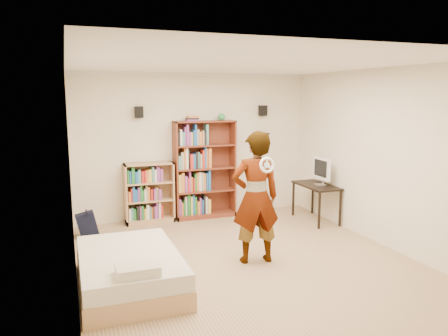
# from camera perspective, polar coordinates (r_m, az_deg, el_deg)

# --- Properties ---
(ground) EXTENTS (4.50, 5.00, 0.01)m
(ground) POSITION_cam_1_polar(r_m,az_deg,el_deg) (6.27, 2.85, -11.94)
(ground) COLOR tan
(ground) RESTS_ON ground
(room_shell) EXTENTS (4.52, 5.02, 2.71)m
(room_shell) POSITION_cam_1_polar(r_m,az_deg,el_deg) (5.87, 2.99, 4.30)
(room_shell) COLOR #F0E9CD
(room_shell) RESTS_ON ground
(crown_molding) EXTENTS (4.50, 5.00, 0.06)m
(crown_molding) POSITION_cam_1_polar(r_m,az_deg,el_deg) (5.86, 3.07, 13.19)
(crown_molding) COLOR silver
(crown_molding) RESTS_ON room_shell
(speaker_left) EXTENTS (0.14, 0.12, 0.20)m
(speaker_left) POSITION_cam_1_polar(r_m,az_deg,el_deg) (7.88, -11.05, 7.18)
(speaker_left) COLOR black
(speaker_left) RESTS_ON room_shell
(speaker_right) EXTENTS (0.14, 0.12, 0.20)m
(speaker_right) POSITION_cam_1_polar(r_m,az_deg,el_deg) (8.59, 5.10, 7.48)
(speaker_right) COLOR black
(speaker_right) RESTS_ON room_shell
(wall_shelf) EXTENTS (0.25, 0.16, 0.02)m
(wall_shelf) POSITION_cam_1_polar(r_m,az_deg,el_deg) (8.63, 5.03, 4.49)
(wall_shelf) COLOR black
(wall_shelf) RESTS_ON room_shell
(tall_bookshelf) EXTENTS (1.16, 0.34, 1.83)m
(tall_bookshelf) POSITION_cam_1_polar(r_m,az_deg,el_deg) (8.20, -2.53, -0.21)
(tall_bookshelf) COLOR brown
(tall_bookshelf) RESTS_ON ground
(low_bookshelf) EXTENTS (0.87, 0.33, 1.09)m
(low_bookshelf) POSITION_cam_1_polar(r_m,az_deg,el_deg) (8.03, -9.74, -3.23)
(low_bookshelf) COLOR tan
(low_bookshelf) RESTS_ON ground
(computer_desk) EXTENTS (0.50, 1.00, 0.68)m
(computer_desk) POSITION_cam_1_polar(r_m,az_deg,el_deg) (8.24, 11.89, -4.45)
(computer_desk) COLOR black
(computer_desk) RESTS_ON ground
(imac) EXTENTS (0.13, 0.51, 0.50)m
(imac) POSITION_cam_1_polar(r_m,az_deg,el_deg) (8.10, 12.52, -0.45)
(imac) COLOR white
(imac) RESTS_ON computer_desk
(daybed) EXTENTS (1.16, 1.79, 0.53)m
(daybed) POSITION_cam_1_polar(r_m,az_deg,el_deg) (5.49, -12.24, -12.37)
(daybed) COLOR beige
(daybed) RESTS_ON ground
(person) EXTENTS (0.71, 0.51, 1.82)m
(person) POSITION_cam_1_polar(r_m,az_deg,el_deg) (5.98, 4.15, -3.87)
(person) COLOR black
(person) RESTS_ON ground
(wii_wheel) EXTENTS (0.21, 0.08, 0.21)m
(wii_wheel) POSITION_cam_1_polar(r_m,az_deg,el_deg) (5.58, 5.63, 0.39)
(wii_wheel) COLOR white
(wii_wheel) RESTS_ON person
(navy_bag) EXTENTS (0.33, 0.22, 0.44)m
(navy_bag) POSITION_cam_1_polar(r_m,az_deg,el_deg) (7.47, -17.43, -7.07)
(navy_bag) COLOR black
(navy_bag) RESTS_ON ground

